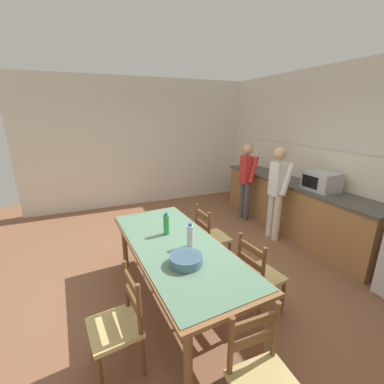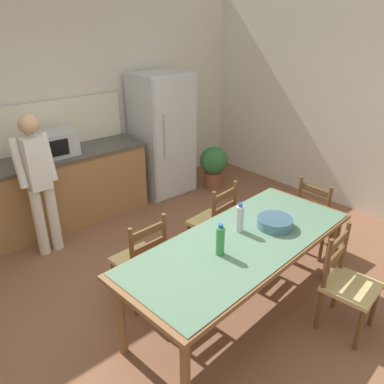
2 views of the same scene
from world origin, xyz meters
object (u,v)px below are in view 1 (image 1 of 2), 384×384
bottle_near_centre (166,224)px  serving_bowl (186,259)px  bottle_off_centre (190,236)px  person_at_sink (246,178)px  person_at_counter (277,189)px  chair_side_near_right (119,325)px  microwave (321,181)px  chair_side_far_right (258,276)px  chair_side_far_left (211,237)px  dining_table (176,250)px  chair_head_end (263,381)px

bottle_near_centre → serving_bowl: (0.68, -0.02, -0.07)m
bottle_off_centre → serving_bowl: size_ratio=0.84×
person_at_sink → person_at_counter: 0.93m
serving_bowl → chair_side_near_right: chair_side_near_right is taller
microwave → bottle_near_centre: size_ratio=1.85×
bottle_off_centre → serving_bowl: (0.29, -0.16, -0.07)m
chair_side_far_right → chair_side_far_left: bearing=-2.8°
dining_table → chair_side_near_right: bearing=-51.9°
chair_side_far_left → person_at_counter: bearing=-79.4°
dining_table → chair_head_end: size_ratio=2.53×
chair_side_far_right → bottle_off_centre: bearing=55.4°
chair_head_end → microwave: bearing=37.7°
chair_side_near_right → chair_side_far_right: bearing=86.9°
chair_side_near_right → person_at_counter: bearing=110.0°
bottle_near_centre → serving_bowl: size_ratio=0.84×
dining_table → bottle_off_centre: 0.25m
serving_bowl → chair_head_end: 1.09m
microwave → chair_side_far_left: 2.04m
serving_bowl → person_at_counter: (-1.30, 2.16, 0.09)m
dining_table → person_at_sink: bearing=130.6°
chair_side_far_right → person_at_sink: 2.69m
microwave → bottle_near_centre: bearing=-85.5°
chair_side_near_right → microwave: bearing=100.1°
bottle_off_centre → chair_head_end: size_ratio=0.30×
serving_bowl → chair_head_end: bearing=8.3°
chair_side_far_right → person_at_counter: (-1.35, 1.33, 0.46)m
chair_side_far_right → chair_side_far_left: same height
chair_side_far_right → chair_side_far_left: 1.01m
person_at_sink → chair_side_far_left: bearing=-138.3°
chair_head_end → person_at_sink: bearing=58.8°
chair_head_end → chair_side_far_left: (-1.97, 0.60, 0.00)m
microwave → chair_side_near_right: microwave is taller
dining_table → chair_side_near_right: (0.56, -0.71, -0.25)m
chair_side_far_left → microwave: bearing=-95.0°
microwave → chair_side_far_left: (-0.07, -1.93, -0.65)m
chair_side_far_left → person_at_sink: (-1.27, 1.43, 0.44)m
bottle_off_centre → dining_table: bearing=-130.1°
microwave → person_at_counter: bearing=-128.4°
bottle_off_centre → person_at_sink: size_ratio=0.17×
chair_side_far_left → bottle_near_centre: bearing=108.1°
bottle_near_centre → person_at_sink: 2.66m
chair_side_near_right → person_at_counter: person_at_counter is taller
microwave → serving_bowl: microwave is taller
chair_side_far_left → person_at_counter: size_ratio=0.57×
bottle_near_centre → person_at_counter: person_at_counter is taller
chair_side_far_right → person_at_sink: person_at_sink is taller
person_at_counter → bottle_near_centre: bearing=-163.9°
chair_side_far_left → chair_head_end: bearing=160.1°
bottle_near_centre → person_at_sink: bearing=125.7°
bottle_off_centre → chair_side_far_right: size_ratio=0.30×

